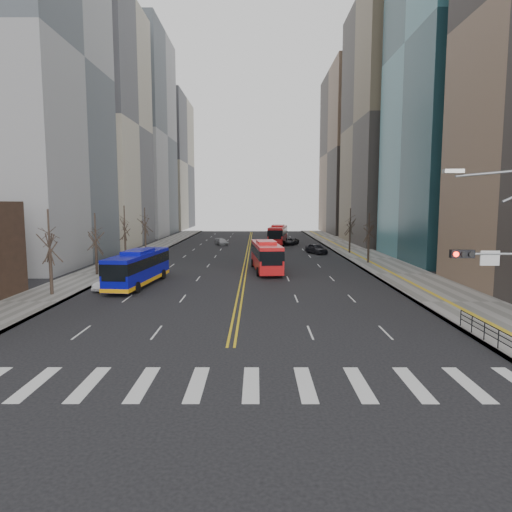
# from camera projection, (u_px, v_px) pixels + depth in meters

# --- Properties ---
(ground) EXTENTS (220.00, 220.00, 0.00)m
(ground) POSITION_uv_depth(u_px,v_px,m) (224.00, 384.00, 19.88)
(ground) COLOR black
(sidewalk_right) EXTENTS (7.00, 130.00, 0.15)m
(sidewalk_right) POSITION_uv_depth(u_px,v_px,m) (370.00, 258.00, 64.55)
(sidewalk_right) COLOR slate
(sidewalk_right) RESTS_ON ground
(sidewalk_left) EXTENTS (5.00, 130.00, 0.15)m
(sidewalk_left) POSITION_uv_depth(u_px,v_px,m) (130.00, 258.00, 64.59)
(sidewalk_left) COLOR slate
(sidewalk_left) RESTS_ON ground
(crosswalk) EXTENTS (26.70, 4.00, 0.01)m
(crosswalk) POSITION_uv_depth(u_px,v_px,m) (224.00, 384.00, 19.88)
(crosswalk) COLOR silver
(crosswalk) RESTS_ON ground
(centerline) EXTENTS (0.55, 100.00, 0.01)m
(centerline) POSITION_uv_depth(u_px,v_px,m) (248.00, 251.00, 74.51)
(centerline) COLOR gold
(centerline) RESTS_ON ground
(office_towers) EXTENTS (83.00, 134.00, 58.00)m
(office_towers) POSITION_uv_depth(u_px,v_px,m) (250.00, 117.00, 85.18)
(office_towers) COLOR gray
(office_towers) RESTS_ON ground
(pedestrian_railing) EXTENTS (0.06, 6.06, 1.02)m
(pedestrian_railing) POSITION_uv_depth(u_px,v_px,m) (484.00, 328.00, 25.72)
(pedestrian_railing) COLOR black
(pedestrian_railing) RESTS_ON sidewalk_right
(street_trees) EXTENTS (35.20, 47.20, 7.60)m
(street_trees) POSITION_uv_depth(u_px,v_px,m) (184.00, 229.00, 53.65)
(street_trees) COLOR #31241E
(street_trees) RESTS_ON ground
(blue_bus) EXTENTS (3.66, 11.94, 3.43)m
(blue_bus) POSITION_uv_depth(u_px,v_px,m) (139.00, 267.00, 43.63)
(blue_bus) COLOR #0A0DA3
(blue_bus) RESTS_ON ground
(red_bus_near) EXTENTS (3.61, 11.46, 3.57)m
(red_bus_near) POSITION_uv_depth(u_px,v_px,m) (266.00, 254.00, 52.63)
(red_bus_near) COLOR red
(red_bus_near) RESTS_ON ground
(red_bus_far) EXTENTS (4.33, 12.09, 3.74)m
(red_bus_far) POSITION_uv_depth(u_px,v_px,m) (278.00, 234.00, 87.30)
(red_bus_far) COLOR red
(red_bus_far) RESTS_ON ground
(car_white) EXTENTS (2.75, 4.05, 1.26)m
(car_white) POSITION_uv_depth(u_px,v_px,m) (112.00, 283.00, 41.45)
(car_white) COLOR white
(car_white) RESTS_ON ground
(car_dark_mid) EXTENTS (3.53, 5.00, 1.58)m
(car_dark_mid) POSITION_uv_depth(u_px,v_px,m) (316.00, 249.00, 71.22)
(car_dark_mid) COLOR black
(car_dark_mid) RESTS_ON ground
(car_silver) EXTENTS (3.12, 4.55, 1.22)m
(car_silver) POSITION_uv_depth(u_px,v_px,m) (222.00, 242.00, 85.80)
(car_silver) COLOR #A2A2A7
(car_silver) RESTS_ON ground
(car_dark_far) EXTENTS (3.69, 5.11, 1.29)m
(car_dark_far) POSITION_uv_depth(u_px,v_px,m) (291.00, 241.00, 86.59)
(car_dark_far) COLOR black
(car_dark_far) RESTS_ON ground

